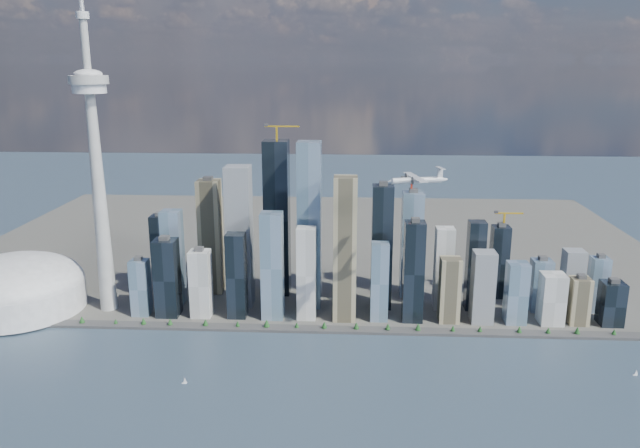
# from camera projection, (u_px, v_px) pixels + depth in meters

# --- Properties ---
(ground) EXTENTS (4000.00, 4000.00, 0.00)m
(ground) POSITION_uv_depth(u_px,v_px,m) (274.00, 428.00, 669.49)
(ground) COLOR #2E4551
(ground) RESTS_ON ground
(seawall) EXTENTS (1100.00, 22.00, 4.00)m
(seawall) POSITION_uv_depth(u_px,v_px,m) (295.00, 329.00, 910.36)
(seawall) COLOR #383838
(seawall) RESTS_ON ground
(land) EXTENTS (1400.00, 900.00, 3.00)m
(land) POSITION_uv_depth(u_px,v_px,m) (314.00, 242.00, 1344.98)
(land) COLOR #4C4C47
(land) RESTS_ON ground
(shoreline_trees) EXTENTS (960.53, 7.20, 8.80)m
(shoreline_trees) POSITION_uv_depth(u_px,v_px,m) (295.00, 325.00, 908.63)
(shoreline_trees) COLOR #3F2D1E
(shoreline_trees) RESTS_ON seawall
(skyscraper_cluster) EXTENTS (736.00, 142.00, 282.25)m
(skyscraper_cluster) POSITION_uv_depth(u_px,v_px,m) (338.00, 255.00, 969.17)
(skyscraper_cluster) COLOR black
(skyscraper_cluster) RESTS_ON land
(needle_tower) EXTENTS (56.00, 56.00, 550.50)m
(needle_tower) POSITION_uv_depth(u_px,v_px,m) (96.00, 162.00, 923.90)
(needle_tower) COLOR #9D9D98
(needle_tower) RESTS_ON land
(dome_stadium) EXTENTS (200.00, 200.00, 86.00)m
(dome_stadium) POSITION_uv_depth(u_px,v_px,m) (17.00, 287.00, 971.50)
(dome_stadium) COLOR silver
(dome_stadium) RESTS_ON land
(airplane) EXTENTS (77.65, 69.11, 19.06)m
(airplane) POSITION_uv_depth(u_px,v_px,m) (418.00, 179.00, 780.87)
(airplane) COLOR silver
(airplane) RESTS_ON ground
(sailboat_west) EXTENTS (6.70, 1.86, 9.33)m
(sailboat_west) POSITION_uv_depth(u_px,v_px,m) (185.00, 381.00, 759.84)
(sailboat_west) COLOR white
(sailboat_west) RESTS_ON ground
(sailboat_east) EXTENTS (6.08, 1.75, 8.46)m
(sailboat_east) POSITION_uv_depth(u_px,v_px,m) (636.00, 373.00, 779.44)
(sailboat_east) COLOR white
(sailboat_east) RESTS_ON ground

